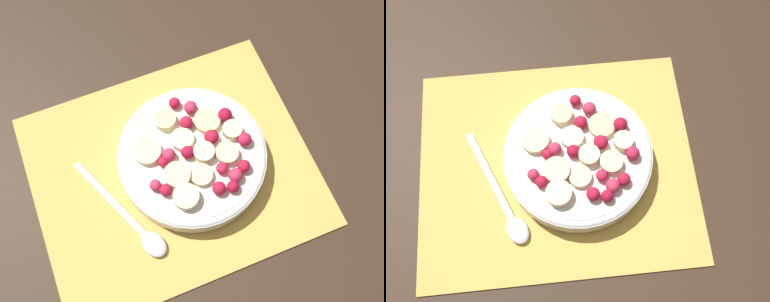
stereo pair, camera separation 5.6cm
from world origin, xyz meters
The scene contains 4 objects.
ground_plane centered at (0.00, 0.00, 0.00)m, with size 3.00×3.00×0.00m, color #382619.
placemat centered at (0.00, 0.00, 0.00)m, with size 0.38×0.32×0.01m.
fruit_bowl centered at (-0.03, 0.00, 0.03)m, with size 0.20×0.20×0.05m.
spoon centered at (0.07, 0.06, 0.01)m, with size 0.09×0.17×0.01m.
Camera 2 is at (-0.01, 0.20, 0.57)m, focal length 40.00 mm.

